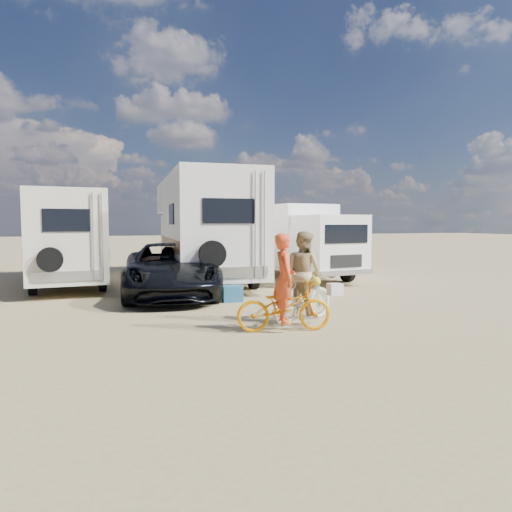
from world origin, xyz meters
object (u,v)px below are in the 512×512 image
object	(u,v)px
bike_woman	(303,297)
bike_man	(284,307)
rv_main	(203,230)
rider_woman	(304,281)
dark_suv	(169,269)
bike_parked	(318,266)
rider_man	(284,287)
rv_left	(67,240)
box_truck	(296,241)
crate	(293,279)
cooler	(232,294)

from	to	relation	value
bike_woman	bike_man	bearing A→B (deg)	108.93
rv_main	rider_woman	bearing A→B (deg)	-83.20
dark_suv	bike_parked	bearing A→B (deg)	26.71
rider_man	dark_suv	bearing A→B (deg)	26.75
rv_main	dark_suv	size ratio (longest dim) A/B	1.59
bike_woman	rider_woman	bearing A→B (deg)	-0.00
rv_left	rider_man	distance (m)	9.91
rider_woman	box_truck	bearing A→B (deg)	-46.83
crate	bike_woman	bearing A→B (deg)	-111.12
bike_man	crate	distance (m)	7.07
box_truck	rider_woman	size ratio (longest dim) A/B	3.61
rider_woman	cooler	distance (m)	3.13
rv_left	bike_man	size ratio (longest dim) A/B	3.73
rv_main	box_truck	distance (m)	3.72
rv_left	crate	world-z (taller)	rv_left
box_truck	bike_man	xyz separation A→B (m)	(-3.83, -8.15, -0.93)
rider_man	bike_parked	world-z (taller)	rider_man
rv_left	rider_man	bearing A→B (deg)	-66.30
rider_woman	cooler	world-z (taller)	rider_woman
rv_left	box_truck	bearing A→B (deg)	-8.02
rv_main	rv_left	distance (m)	4.74
rider_man	cooler	world-z (taller)	rider_man
rv_main	crate	distance (m)	3.87
rider_woman	bike_man	bearing A→B (deg)	108.93
rv_left	bike_man	bearing A→B (deg)	-66.30
box_truck	bike_parked	world-z (taller)	box_truck
box_truck	dark_suv	distance (m)	6.15
rv_main	bike_parked	xyz separation A→B (m)	(4.36, -0.86, -1.43)
bike_woman	crate	xyz separation A→B (m)	(2.21, 5.73, -0.36)
box_truck	bike_parked	size ratio (longest dim) A/B	3.63
box_truck	rider_woman	world-z (taller)	box_truck
box_truck	rider_man	size ratio (longest dim) A/B	3.67
rider_man	bike_woman	bearing A→B (deg)	-36.44
rv_left	cooler	size ratio (longest dim) A/B	12.85
bike_woman	crate	size ratio (longest dim) A/B	3.77
rv_main	bike_woman	world-z (taller)	rv_main
box_truck	cooler	bearing A→B (deg)	-137.53
box_truck	rider_man	distance (m)	9.02
dark_suv	rider_man	size ratio (longest dim) A/B	3.17
bike_parked	cooler	bearing A→B (deg)	132.18
rv_left	bike_parked	xyz separation A→B (m)	(9.08, -1.14, -1.10)
rv_main	bike_woman	xyz separation A→B (m)	(0.58, -7.80, -1.35)
box_truck	bike_parked	distance (m)	1.29
rv_main	bike_man	world-z (taller)	rv_main
dark_suv	bike_woman	size ratio (longest dim) A/B	3.07
rv_left	bike_parked	bearing A→B (deg)	-10.93
rider_man	cooler	xyz separation A→B (m)	(-0.06, 3.64, -0.67)
cooler	rv_left	bearing A→B (deg)	133.28
box_truck	bike_woman	world-z (taller)	box_truck
dark_suv	bike_parked	distance (m)	6.52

